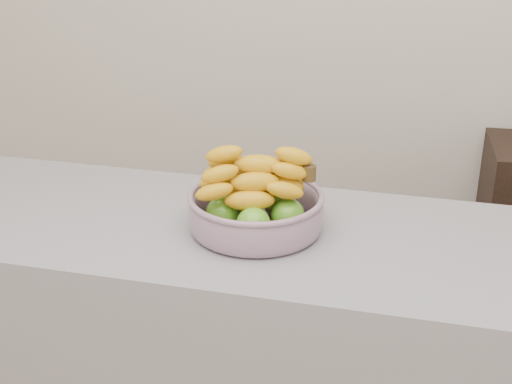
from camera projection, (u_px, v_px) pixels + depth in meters
fruit_bowl at (256, 206)px, 1.72m from camera, size 0.33×0.33×0.19m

